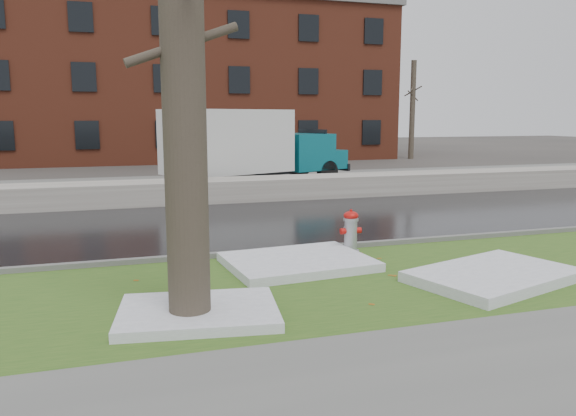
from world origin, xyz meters
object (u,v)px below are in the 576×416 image
object	(u,v)px
worker	(193,156)
fire_hydrant	(351,230)
tree	(183,51)
box_truck	(249,147)

from	to	relation	value
worker	fire_hydrant	bearing A→B (deg)	89.82
tree	box_truck	size ratio (longest dim) A/B	0.78
worker	box_truck	bearing A→B (deg)	-145.14
fire_hydrant	worker	size ratio (longest dim) A/B	0.58
tree	worker	bearing A→B (deg)	81.85
tree	worker	size ratio (longest dim) A/B	4.57
fire_hydrant	worker	bearing A→B (deg)	104.90
fire_hydrant	worker	xyz separation A→B (m)	(-2.04, 8.46, 1.01)
fire_hydrant	worker	world-z (taller)	worker
fire_hydrant	box_truck	xyz separation A→B (m)	(0.59, 11.44, 1.11)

